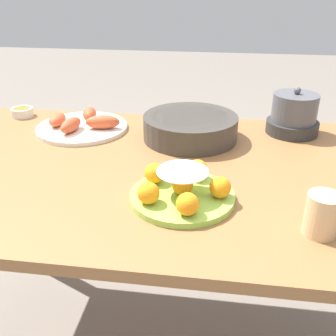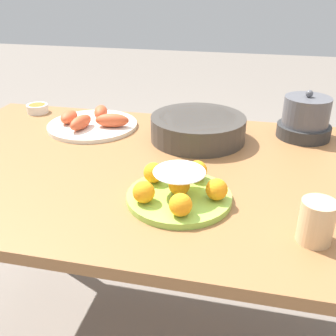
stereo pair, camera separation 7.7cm
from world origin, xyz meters
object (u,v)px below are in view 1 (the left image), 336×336
dining_table (156,193)px  warming_pot (294,115)px  cup_near (322,215)px  serving_bowl (190,126)px  cake_plate (182,189)px  seafood_platter (82,125)px  sauce_bowl (22,112)px

dining_table → warming_pot: (0.42, 0.32, 0.15)m
warming_pot → cup_near: bearing=-92.3°
dining_table → serving_bowl: serving_bowl is taller
serving_bowl → cake_plate: bearing=-87.8°
dining_table → seafood_platter: size_ratio=4.77×
cake_plate → cup_near: cup_near is taller
sauce_bowl → seafood_platter: bearing=-21.3°
sauce_bowl → cake_plate: bearing=-38.2°
serving_bowl → seafood_platter: 0.39m
dining_table → serving_bowl: bearing=70.5°
cake_plate → dining_table: bearing=118.3°
dining_table → cake_plate: bearing=-61.7°
dining_table → serving_bowl: 0.27m
warming_pot → seafood_platter: bearing=-174.3°
cup_near → warming_pot: warming_pot is taller
sauce_bowl → cup_near: (0.98, -0.63, 0.03)m
cake_plate → warming_pot: warming_pot is taller
dining_table → seafood_platter: seafood_platter is taller
seafood_platter → cup_near: bearing=-36.6°
dining_table → cup_near: cup_near is taller
dining_table → seafood_platter: 0.41m
warming_pot → serving_bowl: bearing=-163.6°
serving_bowl → seafood_platter: size_ratio=0.98×
seafood_platter → serving_bowl: bearing=-4.2°
cake_plate → cup_near: bearing=-17.7°
serving_bowl → warming_pot: bearing=16.4°
serving_bowl → warming_pot: (0.34, 0.10, 0.02)m
dining_table → warming_pot: warming_pot is taller
cup_near → dining_table: bearing=145.7°
serving_bowl → sauce_bowl: bearing=168.3°
cake_plate → serving_bowl: size_ratio=0.83×
serving_bowl → cup_near: cup_near is taller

